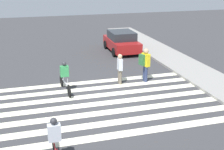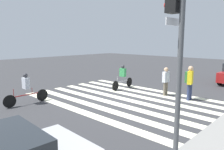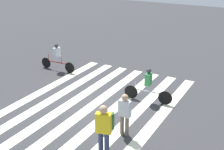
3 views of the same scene
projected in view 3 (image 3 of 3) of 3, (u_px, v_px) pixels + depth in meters
ground_plane at (91, 106)px, 13.77m from camera, size 60.00×60.00×0.00m
crosswalk_stripes at (91, 106)px, 13.77m from camera, size 6.44×10.00×0.01m
pedestrian_adult_tall_backpack at (105, 126)px, 10.10m from camera, size 0.56×0.51×1.86m
pedestrian_adult_yellow_jacket at (125, 112)px, 11.31m from camera, size 0.47×0.25×1.65m
cyclist_far_lane at (57, 56)px, 17.64m from camera, size 2.33×0.40×1.58m
cyclist_near_curb at (148, 84)px, 13.93m from camera, size 2.24×0.42×1.59m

